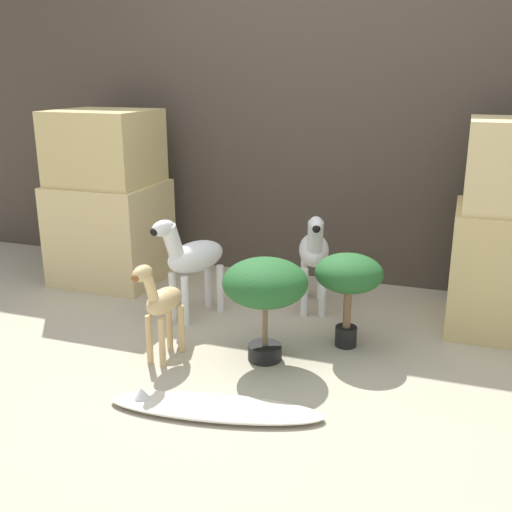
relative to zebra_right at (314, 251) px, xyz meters
The scene contains 9 objects.
ground_plane 1.08m from the zebra_right, 99.97° to the right, with size 14.00×14.00×0.00m, color #B2A88E.
wall_back 0.99m from the zebra_right, 104.94° to the left, with size 6.40×0.08×2.20m.
rock_pillar_left 1.54m from the zebra_right, behind, with size 0.71×0.65×1.21m.
zebra_right is the anchor object (origin of this frame).
zebra_left 0.76m from the zebra_right, 150.65° to the right, with size 0.34×0.54×0.66m.
giraffe_figurine 1.11m from the zebra_right, 121.03° to the right, with size 0.16×0.39×0.57m.
potted_palm_front 0.56m from the zebra_right, 56.76° to the right, with size 0.37×0.37×0.53m.
potted_palm_back 0.77m from the zebra_right, 94.98° to the right, with size 0.44×0.44×0.55m.
surfboard 1.39m from the zebra_right, 95.24° to the right, with size 1.01×0.40×0.09m.
Camera 1 is at (1.01, -2.50, 1.46)m, focal length 42.00 mm.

